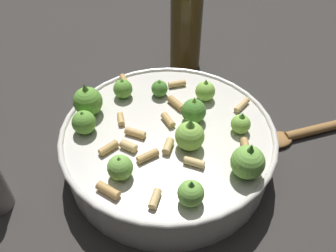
# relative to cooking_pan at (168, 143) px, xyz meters

# --- Properties ---
(ground_plane) EXTENTS (2.40, 2.40, 0.00)m
(ground_plane) POSITION_rel_cooking_pan_xyz_m (-0.00, 0.00, -0.04)
(ground_plane) COLOR #2D2B28
(cooking_pan) EXTENTS (0.31, 0.31, 0.12)m
(cooking_pan) POSITION_rel_cooking_pan_xyz_m (0.00, 0.00, 0.00)
(cooking_pan) COLOR beige
(cooking_pan) RESTS_ON ground
(olive_oil_bottle) EXTENTS (0.06, 0.06, 0.21)m
(olive_oil_bottle) POSITION_rel_cooking_pan_xyz_m (-0.27, 0.04, 0.04)
(olive_oil_bottle) COLOR #4C3814
(olive_oil_bottle) RESTS_ON ground
(wooden_spoon) EXTENTS (0.09, 0.22, 0.02)m
(wooden_spoon) POSITION_rel_cooking_pan_xyz_m (-0.06, 0.25, -0.03)
(wooden_spoon) COLOR olive
(wooden_spoon) RESTS_ON ground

